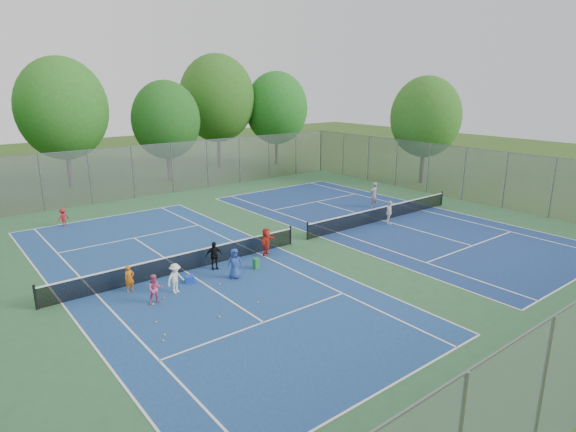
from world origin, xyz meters
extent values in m
plane|color=#2A4917|center=(0.00, 0.00, 0.00)|extent=(120.00, 120.00, 0.00)
cube|color=#2C5E36|center=(0.00, 0.00, 0.01)|extent=(32.00, 32.00, 0.01)
cube|color=navy|center=(-7.00, 0.00, 0.02)|extent=(10.97, 23.77, 0.01)
cube|color=navy|center=(7.00, 0.00, 0.02)|extent=(10.97, 23.77, 0.01)
cube|color=black|center=(-7.00, 0.00, 0.46)|extent=(12.87, 0.10, 0.91)
cube|color=black|center=(7.00, 0.00, 0.46)|extent=(12.87, 0.10, 0.91)
cube|color=gray|center=(0.00, 16.00, 2.00)|extent=(32.00, 0.10, 4.00)
cube|color=gray|center=(16.00, 0.00, 2.00)|extent=(0.10, 32.00, 4.00)
cylinder|color=#443326|center=(-6.00, 23.00, 1.93)|extent=(0.36, 0.36, 3.85)
ellipsoid|color=#28651D|center=(-6.00, 23.00, 6.55)|extent=(7.20, 7.20, 8.28)
cylinder|color=#443326|center=(2.00, 21.00, 1.57)|extent=(0.36, 0.36, 3.15)
ellipsoid|color=#1D5518|center=(2.00, 21.00, 5.40)|extent=(6.00, 6.00, 6.90)
cylinder|color=#443326|center=(9.00, 24.00, 2.10)|extent=(0.36, 0.36, 4.20)
ellipsoid|color=#2B5D1B|center=(9.00, 24.00, 7.05)|extent=(7.60, 7.60, 8.74)
cylinder|color=#443326|center=(15.00, 22.00, 1.75)|extent=(0.36, 0.36, 3.50)
ellipsoid|color=#1F661D|center=(15.00, 22.00, 5.97)|extent=(6.60, 6.60, 7.59)
cylinder|color=#443326|center=(19.00, 6.00, 1.75)|extent=(0.36, 0.36, 3.50)
ellipsoid|color=#295E1B|center=(19.00, 6.00, 5.75)|extent=(6.00, 6.00, 6.90)
cube|color=#193BC2|center=(-7.42, -1.31, 0.16)|extent=(0.50, 0.50, 0.33)
cube|color=#268E3C|center=(-4.14, -1.80, 0.26)|extent=(0.27, 0.27, 0.52)
imported|color=orange|center=(-9.85, -0.60, 0.59)|extent=(0.45, 0.31, 1.18)
imported|color=#D55385|center=(-9.47, -2.40, 0.63)|extent=(0.72, 0.63, 1.26)
imported|color=white|center=(-8.37, -1.93, 0.66)|extent=(0.94, 0.69, 1.31)
imported|color=black|center=(-5.75, -0.60, 0.69)|extent=(0.87, 0.56, 1.38)
imported|color=#284593|center=(-5.57, -2.16, 0.71)|extent=(0.81, 0.67, 1.42)
imported|color=red|center=(-2.67, -0.60, 0.73)|extent=(1.39, 1.06, 1.47)
imported|color=#A91821|center=(-9.52, 11.40, 0.57)|extent=(0.83, 0.61, 1.14)
imported|color=gray|center=(9.10, 2.70, 0.91)|extent=(0.70, 0.49, 1.83)
imported|color=white|center=(6.64, -0.80, 0.76)|extent=(0.96, 0.76, 1.53)
sphere|color=#A7C52E|center=(-6.24, -4.96, 0.03)|extent=(0.07, 0.07, 0.07)
sphere|color=#CCE535|center=(-10.30, -5.02, 0.03)|extent=(0.07, 0.07, 0.07)
sphere|color=#B2D331|center=(-10.52, -5.38, 0.03)|extent=(0.07, 0.07, 0.07)
sphere|color=yellow|center=(-8.10, -5.05, 0.03)|extent=(0.07, 0.07, 0.07)
sphere|color=gold|center=(-6.52, -2.39, 0.03)|extent=(0.07, 0.07, 0.07)
sphere|color=gold|center=(-10.16, -3.95, 0.03)|extent=(0.07, 0.07, 0.07)
sphere|color=yellow|center=(-9.64, -2.47, 0.03)|extent=(0.07, 0.07, 0.07)
sphere|color=gold|center=(-7.01, -1.86, 0.03)|extent=(0.07, 0.07, 0.07)
sphere|color=#C4DE33|center=(-7.57, -1.27, 0.03)|extent=(0.07, 0.07, 0.07)
sphere|color=gold|center=(-9.04, -2.19, 0.03)|extent=(0.07, 0.07, 0.07)
camera|label=1|loc=(-16.29, -19.66, 8.66)|focal=30.00mm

